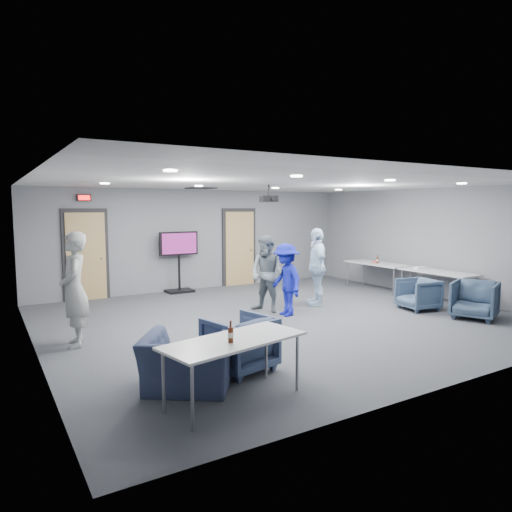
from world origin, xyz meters
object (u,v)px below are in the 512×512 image
person_a (74,289)px  table_right_b (438,273)px  chair_right_c (475,300)px  tv_stand (179,258)px  bottle_right (377,260)px  projector (269,199)px  person_b (267,274)px  person_d (286,280)px  person_c (317,267)px  chair_right_b (418,294)px  bottle_front (231,334)px  table_front_left (234,343)px  chair_front_a (240,343)px  table_right_a (378,265)px  chair_front_b (188,362)px

person_a → table_right_b: person_a is taller
chair_right_c → tv_stand: tv_stand is taller
bottle_right → projector: bearing=-170.4°
person_b → person_d: (0.15, -0.48, -0.07)m
person_c → projector: bearing=-65.9°
person_b → tv_stand: person_b is taller
person_b → bottle_right: bearing=76.5°
person_c → chair_right_b: bearing=70.3°
bottle_front → tv_stand: 7.15m
chair_right_c → table_front_left: bearing=-103.8°
person_b → chair_front_a: bearing=-61.5°
person_b → table_front_left: person_b is taller
table_right_b → table_front_left: 7.15m
chair_right_c → table_right_a: chair_right_c is taller
chair_front_b → chair_front_a: bearing=-128.6°
person_b → chair_right_c: (3.23, -2.66, -0.44)m
bottle_right → tv_stand: 5.30m
chair_right_b → tv_stand: (-3.67, 4.65, 0.57)m
person_a → person_b: 3.95m
chair_right_b → chair_right_c: chair_right_c is taller
table_front_left → chair_front_b: bearing=107.0°
chair_front_b → projector: bearing=-100.8°
person_b → tv_stand: size_ratio=1.03×
chair_right_b → bottle_front: bottle_front is taller
person_c → table_right_b: 2.92m
chair_front_b → chair_right_b: bearing=-130.9°
table_right_a → bottle_right: bearing=114.0°
person_c → table_right_a: (2.64, 0.67, -0.19)m
person_d → tv_stand: (-0.90, 3.60, 0.16)m
person_b → bottle_front: (-2.85, -3.72, 0.00)m
table_right_a → table_right_b: bearing=-180.0°
person_d → chair_right_b: size_ratio=2.00×
table_right_b → bottle_right: size_ratio=8.00×
chair_right_c → projector: (-3.19, 2.66, 2.03)m
chair_front_a → projector: 4.11m
person_d → table_front_left: (-2.91, -3.15, -0.06)m
person_d → chair_front_a: bearing=-41.9°
person_a → person_c: bearing=103.7°
person_b → chair_front_b: (-3.08, -3.03, -0.48)m
person_c → chair_right_b: (1.59, -1.53, -0.54)m
chair_front_b → table_front_left: table_front_left is taller
person_a → chair_right_b: (6.85, -1.08, -0.58)m
person_a → chair_front_a: (1.71, -2.33, -0.54)m
chair_right_b → person_d: bearing=-101.0°
chair_front_a → projector: size_ratio=2.14×
bottle_front → projector: 4.97m
chair_front_a → table_right_b: 6.38m
table_right_a → table_front_left: same height
person_b → person_d: 0.51m
tv_stand → chair_right_c: bearing=-55.5°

